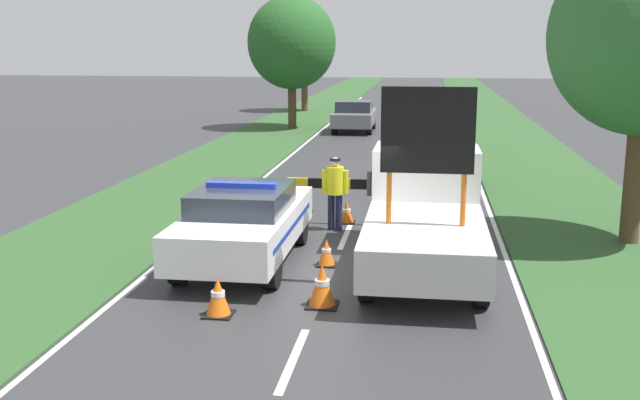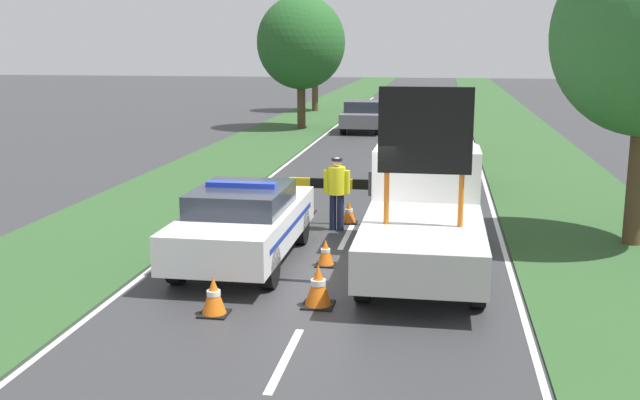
% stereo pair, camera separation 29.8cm
% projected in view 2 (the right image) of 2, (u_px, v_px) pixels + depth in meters
% --- Properties ---
extents(ground_plane, '(160.00, 160.00, 0.00)m').
position_uv_depth(ground_plane, '(330.00, 270.00, 14.07)').
color(ground_plane, '#333335').
extents(lane_markings, '(6.81, 64.26, 0.01)m').
position_uv_depth(lane_markings, '(385.00, 161.00, 27.14)').
color(lane_markings, silver).
rests_on(lane_markings, ground).
extents(grass_verge_left, '(4.03, 120.00, 0.03)m').
position_uv_depth(grass_verge_left, '(276.00, 136.00, 34.25)').
color(grass_verge_left, '#2D5128').
rests_on(grass_verge_left, ground).
extents(grass_verge_right, '(4.03, 120.00, 0.03)m').
position_uv_depth(grass_verge_right, '(522.00, 141.00, 32.53)').
color(grass_verge_right, '#2D5128').
rests_on(grass_verge_right, ground).
extents(police_car, '(1.93, 4.87, 1.61)m').
position_uv_depth(police_car, '(244.00, 222.00, 14.47)').
color(police_car, white).
rests_on(police_car, ground).
extents(work_truck, '(2.10, 5.38, 3.49)m').
position_uv_depth(work_truck, '(424.00, 212.00, 14.11)').
color(work_truck, white).
rests_on(work_truck, ground).
extents(road_barrier, '(3.00, 0.08, 1.09)m').
position_uv_depth(road_barrier, '(353.00, 187.00, 17.40)').
color(road_barrier, black).
rests_on(road_barrier, ground).
extents(police_officer, '(0.60, 0.38, 1.68)m').
position_uv_depth(police_officer, '(337.00, 187.00, 16.91)').
color(police_officer, '#191E38').
rests_on(police_officer, ground).
extents(pedestrian_civilian, '(0.62, 0.39, 1.72)m').
position_uv_depth(pedestrian_civilian, '(382.00, 190.00, 16.54)').
color(pedestrian_civilian, '#191E38').
rests_on(pedestrian_civilian, ground).
extents(traffic_cone_near_police, '(0.51, 0.51, 0.70)m').
position_uv_depth(traffic_cone_near_police, '(318.00, 285.00, 12.11)').
color(traffic_cone_near_police, black).
rests_on(traffic_cone_near_police, ground).
extents(traffic_cone_centre_front, '(0.38, 0.38, 0.52)m').
position_uv_depth(traffic_cone_centre_front, '(326.00, 253.00, 14.33)').
color(traffic_cone_centre_front, black).
rests_on(traffic_cone_centre_front, ground).
extents(traffic_cone_near_truck, '(0.34, 0.34, 0.48)m').
position_uv_depth(traffic_cone_near_truck, '(309.00, 203.00, 18.85)').
color(traffic_cone_near_truck, black).
rests_on(traffic_cone_near_truck, ground).
extents(traffic_cone_behind_barrier, '(0.45, 0.45, 0.63)m').
position_uv_depth(traffic_cone_behind_barrier, '(214.00, 296.00, 11.73)').
color(traffic_cone_behind_barrier, black).
rests_on(traffic_cone_behind_barrier, ground).
extents(traffic_cone_lane_edge, '(0.39, 0.39, 0.54)m').
position_uv_depth(traffic_cone_lane_edge, '(349.00, 212.00, 17.71)').
color(traffic_cone_lane_edge, black).
rests_on(traffic_cone_lane_edge, ground).
extents(queued_car_sedan_black, '(1.91, 4.32, 1.67)m').
position_uv_depth(queued_car_sedan_black, '(438.00, 159.00, 22.02)').
color(queued_car_sedan_black, black).
rests_on(queued_car_sedan_black, ground).
extents(queued_car_wagon_maroon, '(1.94, 4.20, 1.62)m').
position_uv_depth(queued_car_wagon_maroon, '(438.00, 133.00, 28.59)').
color(queued_car_wagon_maroon, maroon).
rests_on(queued_car_wagon_maroon, ground).
extents(queued_car_suv_grey, '(1.88, 3.94, 1.49)m').
position_uv_depth(queued_car_suv_grey, '(363.00, 116.00, 35.92)').
color(queued_car_suv_grey, slate).
rests_on(queued_car_suv_grey, ground).
extents(roadside_tree_near_right, '(3.62, 3.62, 6.03)m').
position_uv_depth(roadside_tree_near_right, '(315.00, 44.00, 45.91)').
color(roadside_tree_near_right, '#4C3823').
rests_on(roadside_tree_near_right, ground).
extents(roadside_tree_mid_left, '(4.31, 4.31, 6.48)m').
position_uv_depth(roadside_tree_mid_left, '(301.00, 43.00, 36.42)').
color(roadside_tree_mid_left, '#4C3823').
rests_on(roadside_tree_mid_left, ground).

